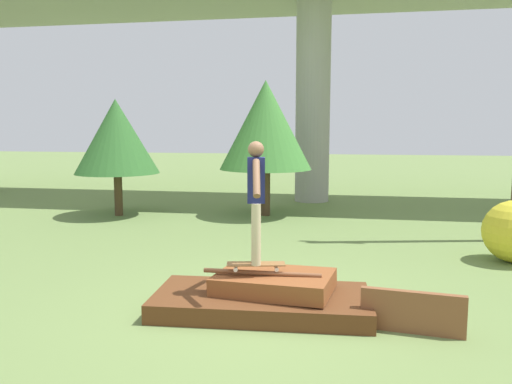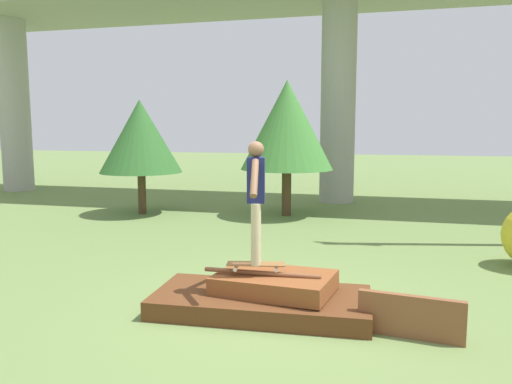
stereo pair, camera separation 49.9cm
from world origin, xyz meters
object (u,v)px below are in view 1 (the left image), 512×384
Objects in this scene: skateboard at (256,264)px; tree_behind_left at (116,137)px; skater at (256,194)px; tree_behind_right at (266,125)px.

tree_behind_left is at bearing 127.60° from skateboard.
tree_behind_left reaches higher than skater.
skater is at bearing -52.40° from tree_behind_left.
tree_behind_left reaches higher than skateboard.
tree_behind_right is (-0.99, 7.11, 0.91)m from skater.
tree_behind_right is at bearing 97.89° from skater.
tree_behind_right reaches higher than tree_behind_left.
skateboard is 8.22m from tree_behind_left.
skateboard is 0.92m from skater.
skateboard is 7.41m from tree_behind_right.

